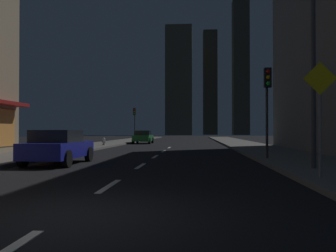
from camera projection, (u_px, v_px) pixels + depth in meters
name	position (u px, v px, depth m)	size (l,w,h in m)	color
ground_plane	(175.00, 145.00, 37.78)	(78.00, 136.00, 0.10)	black
sidewalk_right	(241.00, 144.00, 37.25)	(4.00, 76.00, 0.15)	#605E59
sidewalk_left	(110.00, 143.00, 38.32)	(4.00, 76.00, 0.15)	#605E59
lane_marking_center	(149.00, 161.00, 16.85)	(0.16, 28.20, 0.01)	silver
skyscraper_distant_tall	(179.00, 81.00, 119.33)	(8.78, 7.84, 36.26)	#484436
skyscraper_distant_mid	(210.00, 83.00, 131.95)	(5.09, 7.94, 38.09)	#38352A
skyscraper_distant_short	(241.00, 67.00, 124.20)	(5.51, 6.12, 47.21)	#39362B
car_parked_near	(58.00, 147.00, 15.05)	(1.98, 4.24, 1.45)	navy
car_parked_far	(143.00, 137.00, 39.47)	(1.98, 4.24, 1.45)	#1E722D
fire_hydrant_far_left	(104.00, 142.00, 31.50)	(0.42, 0.30, 0.65)	#B2B2B2
traffic_light_near_right	(267.00, 92.00, 16.32)	(0.32, 0.48, 4.20)	#2D2D2D
traffic_light_far_left	(135.00, 117.00, 45.06)	(0.32, 0.48, 4.20)	#2D2D2D
street_lamp_right	(288.00, 24.00, 12.16)	(1.96, 0.56, 6.58)	#38383D
pedestrian_crossing_sign	(320.00, 109.00, 9.71)	(0.91, 0.08, 3.15)	slate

